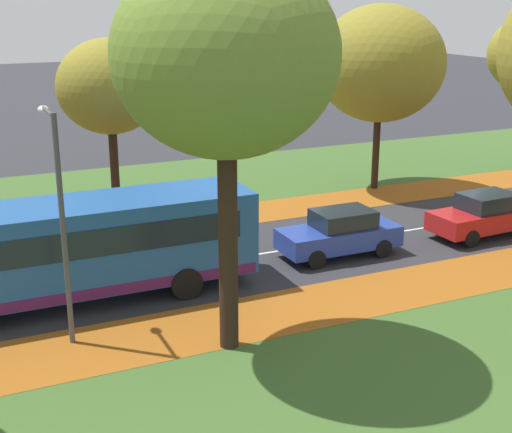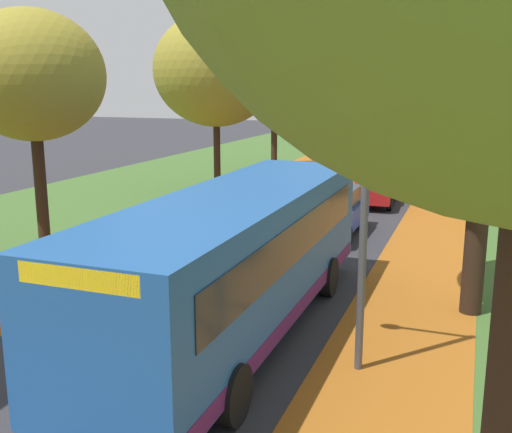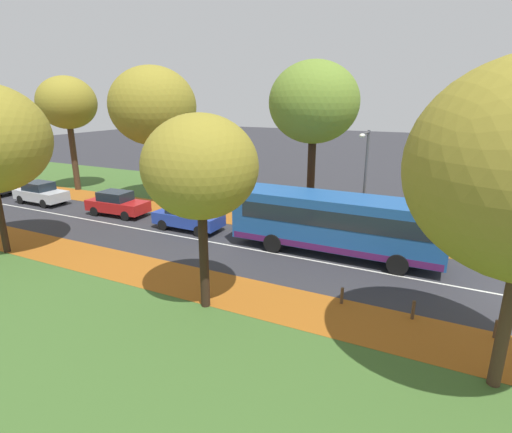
{
  "view_description": "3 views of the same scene",
  "coord_description": "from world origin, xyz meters",
  "px_view_note": "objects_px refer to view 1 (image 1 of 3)",
  "views": [
    {
      "loc": [
        21.2,
        5.53,
        8.63
      ],
      "look_at": [
        1.06,
        14.74,
        1.75
      ],
      "focal_mm": 50.0,
      "sensor_mm": 36.0,
      "label": 1
    },
    {
      "loc": [
        5.77,
        -1.95,
        5.08
      ],
      "look_at": [
        0.51,
        12.17,
        1.75
      ],
      "focal_mm": 42.0,
      "sensor_mm": 36.0,
      "label": 2
    },
    {
      "loc": [
        -17.34,
        4.09,
        7.61
      ],
      "look_at": [
        0.7,
        13.01,
        1.59
      ],
      "focal_mm": 28.0,
      "sensor_mm": 36.0,
      "label": 3
    }
  ],
  "objects_px": {
    "bus": "(77,246)",
    "car_blue_lead": "(340,233)",
    "tree_left_mid": "(380,64)",
    "bollard_fourth": "(4,247)",
    "tree_right_near": "(226,57)",
    "streetlamp_right": "(59,201)",
    "car_red_following": "(484,215)",
    "tree_left_near": "(110,87)"
  },
  "relations": [
    {
      "from": "bus",
      "to": "car_red_following",
      "type": "xyz_separation_m",
      "value": [
        0.3,
        14.94,
        -0.89
      ]
    },
    {
      "from": "tree_left_mid",
      "to": "car_red_following",
      "type": "distance_m",
      "value": 9.0
    },
    {
      "from": "bus",
      "to": "tree_right_near",
      "type": "bearing_deg",
      "value": 32.64
    },
    {
      "from": "tree_right_near",
      "to": "car_blue_lead",
      "type": "bearing_deg",
      "value": 127.34
    },
    {
      "from": "tree_left_near",
      "to": "bus",
      "type": "relative_size",
      "value": 0.69
    },
    {
      "from": "tree_right_near",
      "to": "tree_left_mid",
      "type": "bearing_deg",
      "value": 133.84
    },
    {
      "from": "bollard_fourth",
      "to": "car_red_following",
      "type": "relative_size",
      "value": 0.15
    },
    {
      "from": "bus",
      "to": "car_red_following",
      "type": "relative_size",
      "value": 2.43
    },
    {
      "from": "tree_left_near",
      "to": "tree_right_near",
      "type": "distance_m",
      "value": 12.02
    },
    {
      "from": "tree_right_near",
      "to": "car_blue_lead",
      "type": "height_order",
      "value": "tree_right_near"
    },
    {
      "from": "bollard_fourth",
      "to": "tree_right_near",
      "type": "bearing_deg",
      "value": 25.82
    },
    {
      "from": "tree_left_mid",
      "to": "car_blue_lead",
      "type": "relative_size",
      "value": 1.98
    },
    {
      "from": "tree_left_near",
      "to": "car_blue_lead",
      "type": "height_order",
      "value": "tree_left_near"
    },
    {
      "from": "car_blue_lead",
      "to": "car_red_following",
      "type": "relative_size",
      "value": 0.99
    },
    {
      "from": "bus",
      "to": "car_blue_lead",
      "type": "xyz_separation_m",
      "value": [
        -0.1,
        8.92,
        -0.89
      ]
    },
    {
      "from": "car_red_following",
      "to": "streetlamp_right",
      "type": "bearing_deg",
      "value": -82.69
    },
    {
      "from": "car_blue_lead",
      "to": "car_red_following",
      "type": "xyz_separation_m",
      "value": [
        0.4,
        6.02,
        0.0
      ]
    },
    {
      "from": "streetlamp_right",
      "to": "tree_left_near",
      "type": "bearing_deg",
      "value": 159.11
    },
    {
      "from": "bus",
      "to": "tree_left_near",
      "type": "bearing_deg",
      "value": 158.28
    },
    {
      "from": "tree_right_near",
      "to": "car_blue_lead",
      "type": "xyz_separation_m",
      "value": [
        -4.61,
        6.04,
        -6.48
      ]
    },
    {
      "from": "tree_left_mid",
      "to": "bus",
      "type": "xyz_separation_m",
      "value": [
        7.24,
        -15.11,
        -4.03
      ]
    },
    {
      "from": "streetlamp_right",
      "to": "bollard_fourth",
      "type": "bearing_deg",
      "value": -172.8
    },
    {
      "from": "tree_right_near",
      "to": "bollard_fourth",
      "type": "relative_size",
      "value": 14.74
    },
    {
      "from": "tree_left_near",
      "to": "tree_left_mid",
      "type": "height_order",
      "value": "tree_left_mid"
    },
    {
      "from": "tree_left_mid",
      "to": "bollard_fourth",
      "type": "distance_m",
      "value": 17.78
    },
    {
      "from": "tree_right_near",
      "to": "car_blue_lead",
      "type": "relative_size",
      "value": 2.3
    },
    {
      "from": "tree_left_near",
      "to": "streetlamp_right",
      "type": "xyz_separation_m",
      "value": [
        9.67,
        -3.69,
        -1.56
      ]
    },
    {
      "from": "tree_right_near",
      "to": "bollard_fourth",
      "type": "height_order",
      "value": "tree_right_near"
    },
    {
      "from": "tree_left_mid",
      "to": "streetlamp_right",
      "type": "xyz_separation_m",
      "value": [
        9.55,
        -15.87,
        -1.99
      ]
    },
    {
      "from": "streetlamp_right",
      "to": "car_red_following",
      "type": "relative_size",
      "value": 1.4
    },
    {
      "from": "car_blue_lead",
      "to": "car_red_following",
      "type": "distance_m",
      "value": 6.03
    },
    {
      "from": "bus",
      "to": "bollard_fourth",
      "type": "bearing_deg",
      "value": -161.21
    },
    {
      "from": "streetlamp_right",
      "to": "car_blue_lead",
      "type": "relative_size",
      "value": 1.42
    },
    {
      "from": "car_red_following",
      "to": "bus",
      "type": "bearing_deg",
      "value": -91.14
    },
    {
      "from": "car_blue_lead",
      "to": "tree_left_near",
      "type": "bearing_deg",
      "value": -140.45
    },
    {
      "from": "tree_left_near",
      "to": "car_blue_lead",
      "type": "relative_size",
      "value": 1.69
    },
    {
      "from": "tree_left_mid",
      "to": "car_red_following",
      "type": "height_order",
      "value": "tree_left_mid"
    },
    {
      "from": "tree_left_near",
      "to": "streetlamp_right",
      "type": "height_order",
      "value": "tree_left_near"
    },
    {
      "from": "bus",
      "to": "car_blue_lead",
      "type": "height_order",
      "value": "bus"
    },
    {
      "from": "bollard_fourth",
      "to": "tree_left_mid",
      "type": "bearing_deg",
      "value": 97.89
    },
    {
      "from": "bollard_fourth",
      "to": "car_red_following",
      "type": "xyz_separation_m",
      "value": [
        5.21,
        16.61,
        0.48
      ]
    },
    {
      "from": "bollard_fourth",
      "to": "car_blue_lead",
      "type": "height_order",
      "value": "car_blue_lead"
    }
  ]
}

